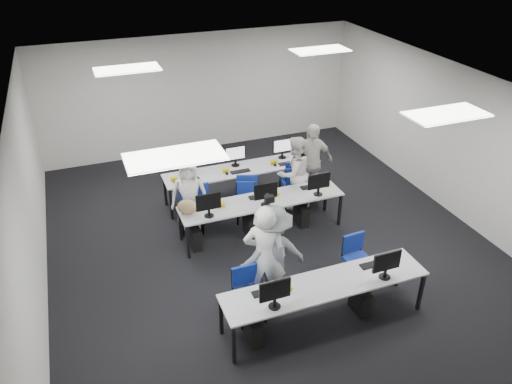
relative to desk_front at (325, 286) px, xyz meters
name	(u,v)px	position (x,y,z in m)	size (l,w,h in m)	color
room	(266,169)	(0.00, 2.40, 0.82)	(9.00, 9.02, 3.00)	black
ceiling_panels	(267,89)	(0.00, 2.40, 2.30)	(5.20, 4.60, 0.02)	white
desk_front	(325,286)	(0.00, 0.00, 0.00)	(3.20, 0.70, 0.73)	#B1B3B6
desk_mid	(262,202)	(0.00, 2.60, 0.00)	(3.20, 0.70, 0.73)	#B1B3B6
desk_back	(238,171)	(0.00, 4.00, 0.00)	(3.20, 0.70, 0.73)	#B1B3B6
equipment_front	(313,307)	(-0.19, -0.02, -0.32)	(2.51, 0.41, 1.19)	#0B4393
equipment_mid	(253,219)	(-0.19, 2.58, -0.32)	(2.91, 0.41, 1.19)	white
equipment_back	(246,182)	(0.19, 4.02, -0.32)	(2.91, 0.41, 1.19)	white
chair_0	(249,303)	(-1.05, 0.49, -0.41)	(0.43, 0.47, 0.86)	navy
chair_1	(357,268)	(0.96, 0.64, -0.41)	(0.46, 0.50, 0.87)	navy
chair_2	(192,218)	(-1.26, 3.18, -0.41)	(0.49, 0.52, 0.87)	navy
chair_3	(247,206)	(-0.09, 3.17, -0.39)	(0.58, 0.61, 0.91)	navy
chair_4	(296,195)	(1.01, 3.23, -0.38)	(0.63, 0.65, 0.96)	navy
chair_5	(197,207)	(-1.06, 3.53, -0.40)	(0.46, 0.49, 0.90)	navy
chair_6	(246,201)	(-0.04, 3.43, -0.42)	(0.52, 0.55, 0.82)	navy
chair_7	(292,189)	(1.06, 3.49, -0.40)	(0.48, 0.52, 0.90)	navy
handbag	(187,207)	(-1.45, 2.63, 0.19)	(0.35, 0.22, 0.29)	#92744B
student_0	(265,256)	(-0.69, 0.73, 0.23)	(0.66, 0.43, 1.81)	white
student_1	(294,173)	(0.97, 3.26, 0.13)	(0.78, 0.61, 1.61)	white
student_2	(189,194)	(-1.24, 3.31, 0.06)	(0.73, 0.47, 1.49)	white
student_3	(311,163)	(1.45, 3.46, 0.19)	(1.02, 0.43, 1.75)	white
photographer	(272,254)	(-0.52, 0.81, 0.17)	(1.10, 0.63, 1.70)	slate
dslr_camera	(269,199)	(-0.51, 0.99, 1.07)	(0.14, 0.18, 0.10)	black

